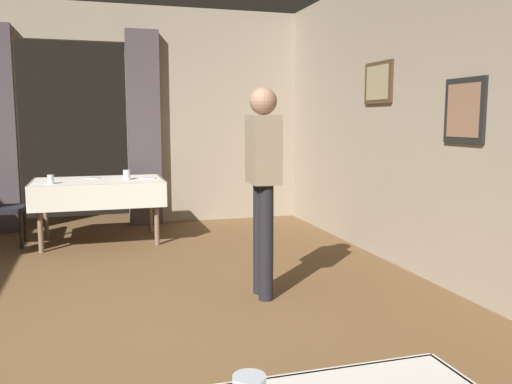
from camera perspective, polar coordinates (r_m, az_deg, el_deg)
ground at (r=3.83m, az=-19.83°, el=-15.33°), size 10.08×10.08×0.00m
wall_right at (r=4.60m, az=23.42°, el=7.50°), size 0.16×8.40×3.00m
wall_back at (r=7.71m, az=-18.74°, el=7.71°), size 6.40×0.27×3.00m
dining_table_mid at (r=6.70m, az=-16.30°, el=0.46°), size 1.51×0.98×0.75m
glass_mid_a at (r=6.44m, az=-20.87°, el=1.27°), size 0.07×0.07×0.10m
plate_mid_b at (r=6.71m, az=-11.29°, el=1.47°), size 0.19×0.19×0.01m
glass_mid_c at (r=6.62m, az=-13.51°, el=1.78°), size 0.08×0.08×0.12m
plate_mid_d at (r=6.89m, az=-16.89°, el=1.45°), size 0.18×0.18×0.01m
person_diner_standing_aside at (r=4.37m, az=0.76°, el=1.88°), size 0.23×0.37×1.72m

